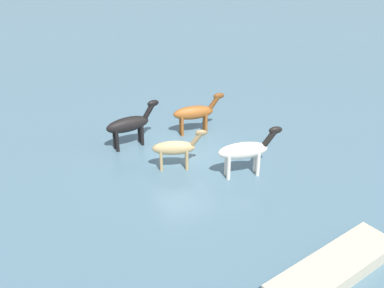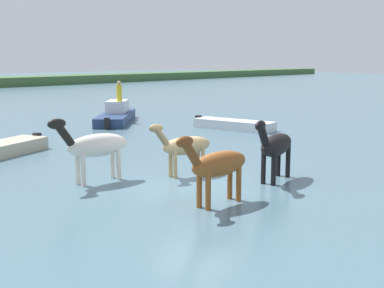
% 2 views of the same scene
% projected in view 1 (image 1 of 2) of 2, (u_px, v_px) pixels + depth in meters
% --- Properties ---
extents(ground_plane, '(214.65, 214.65, 0.00)m').
position_uv_depth(ground_plane, '(183.00, 154.00, 21.21)').
color(ground_plane, '#476675').
extents(horse_dark_mare, '(2.47, 0.66, 1.91)m').
position_uv_depth(horse_dark_mare, '(195.00, 113.00, 22.56)').
color(horse_dark_mare, brown).
rests_on(horse_dark_mare, ground_plane).
extents(horse_rear_stallion, '(2.65, 0.78, 2.05)m').
position_uv_depth(horse_rear_stallion, '(245.00, 151.00, 19.19)').
color(horse_rear_stallion, silver).
rests_on(horse_rear_stallion, ground_plane).
extents(horse_lead, '(2.26, 0.91, 1.75)m').
position_uv_depth(horse_lead, '(176.00, 148.00, 19.72)').
color(horse_lead, tan).
rests_on(horse_lead, ground_plane).
extents(horse_mid_herd, '(2.58, 1.00, 1.99)m').
position_uv_depth(horse_mid_herd, '(130.00, 124.00, 21.37)').
color(horse_mid_herd, black).
rests_on(horse_mid_herd, ground_plane).
extents(boat_dinghy_port, '(4.97, 2.86, 0.74)m').
position_uv_depth(boat_dinghy_port, '(332.00, 271.00, 14.56)').
color(boat_dinghy_port, '#B7AD93').
rests_on(boat_dinghy_port, ground_plane).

